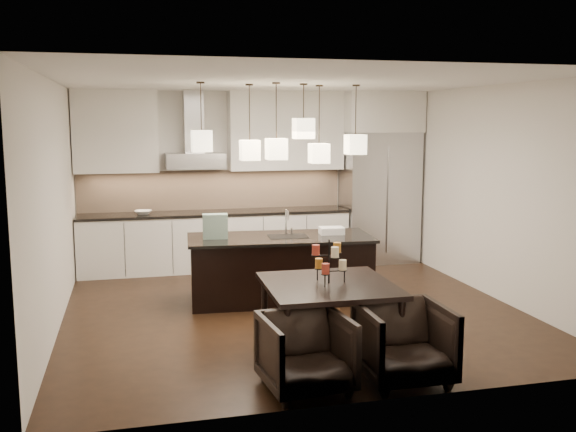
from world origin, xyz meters
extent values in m
cube|color=black|center=(0.00, 0.00, -0.01)|extent=(5.50, 5.50, 0.02)
cube|color=white|center=(0.00, 0.00, 2.81)|extent=(5.50, 5.50, 0.02)
cube|color=silver|center=(0.00, 2.76, 1.40)|extent=(5.50, 0.02, 2.80)
cube|color=silver|center=(0.00, -2.76, 1.40)|extent=(5.50, 0.02, 2.80)
cube|color=silver|center=(-2.76, 0.00, 1.40)|extent=(0.02, 5.50, 2.80)
cube|color=silver|center=(2.76, 0.00, 1.40)|extent=(0.02, 5.50, 2.80)
cube|color=#B7B7BA|center=(2.10, 2.38, 1.07)|extent=(1.20, 0.72, 2.15)
cube|color=silver|center=(2.10, 2.38, 2.47)|extent=(1.26, 0.72, 0.65)
cube|color=silver|center=(-0.62, 2.43, 0.44)|extent=(4.21, 0.62, 0.88)
cube|color=black|center=(-0.62, 2.43, 0.90)|extent=(4.21, 0.66, 0.04)
cube|color=tan|center=(-0.62, 2.73, 1.24)|extent=(4.21, 0.02, 0.63)
cube|color=silver|center=(-2.10, 2.57, 2.17)|extent=(1.25, 0.35, 1.25)
cube|color=silver|center=(0.55, 2.57, 2.17)|extent=(1.85, 0.35, 1.25)
cube|color=#B7B7BA|center=(-0.93, 2.48, 1.72)|extent=(0.90, 0.52, 0.24)
cube|color=#B7B7BA|center=(-0.93, 2.59, 2.32)|extent=(0.30, 0.28, 0.96)
imported|color=silver|center=(-1.74, 2.38, 0.95)|extent=(0.30, 0.30, 0.06)
cube|color=black|center=(-0.05, 0.44, 0.41)|extent=(2.37, 1.11, 0.81)
cube|color=black|center=(-0.05, 0.44, 0.83)|extent=(2.45, 1.19, 0.04)
cube|color=#174937|center=(-0.88, 0.50, 1.01)|extent=(0.33, 0.19, 0.31)
cube|color=silver|center=(0.66, 0.45, 0.89)|extent=(0.33, 0.25, 0.09)
cylinder|color=#F8E3B1|center=(0.10, -1.66, 0.93)|extent=(0.08, 0.08, 0.10)
cylinder|color=#C37921|center=(-0.11, -1.54, 0.93)|extent=(0.08, 0.08, 0.10)
cylinder|color=#AE3424|center=(-0.11, -1.77, 0.93)|extent=(0.08, 0.08, 0.10)
cylinder|color=#C37921|center=(0.07, -1.57, 1.09)|extent=(0.08, 0.08, 0.10)
cylinder|color=#AE3424|center=(-0.17, -1.63, 1.09)|extent=(0.08, 0.08, 0.10)
cylinder|color=#F8E3B1|center=(-0.03, -1.79, 1.09)|extent=(0.08, 0.08, 0.10)
imported|color=black|center=(-0.48, -2.40, 0.34)|extent=(0.80, 0.82, 0.68)
imported|color=black|center=(0.43, -2.42, 0.36)|extent=(0.77, 0.80, 0.72)
cube|color=#FCEBBD|center=(-1.05, 0.37, 2.09)|extent=(0.24, 0.24, 0.26)
cube|color=#FCEBBD|center=(-0.39, 0.67, 1.96)|extent=(0.24, 0.24, 0.26)
cube|color=#FCEBBD|center=(0.25, 0.40, 2.24)|extent=(0.24, 0.24, 0.26)
cube|color=#FCEBBD|center=(0.54, 0.68, 1.91)|extent=(0.24, 0.24, 0.26)
cube|color=#FCEBBD|center=(0.99, 0.50, 2.03)|extent=(0.24, 0.24, 0.26)
cube|color=#FCEBBD|center=(-0.14, 0.24, 1.99)|extent=(0.24, 0.24, 0.26)
camera|label=1|loc=(-1.90, -7.53, 2.34)|focal=40.00mm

